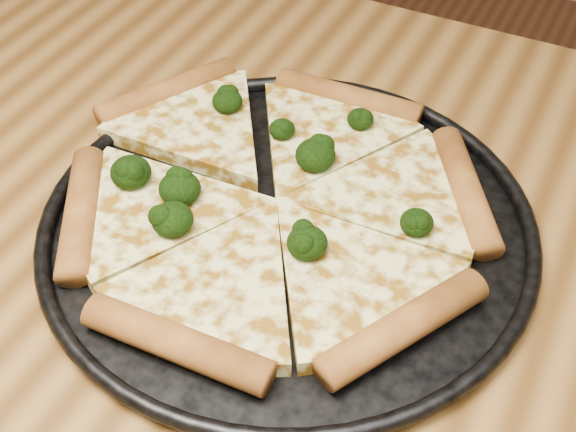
% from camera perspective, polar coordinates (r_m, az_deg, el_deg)
% --- Properties ---
extents(dining_table, '(1.20, 0.90, 0.75)m').
position_cam_1_polar(dining_table, '(0.60, -5.42, -13.60)').
color(dining_table, brown).
rests_on(dining_table, ground).
extents(pizza_pan, '(0.36, 0.36, 0.02)m').
position_cam_1_polar(pizza_pan, '(0.58, 0.00, -0.59)').
color(pizza_pan, black).
rests_on(pizza_pan, dining_table).
extents(pizza, '(0.35, 0.31, 0.02)m').
position_cam_1_polar(pizza, '(0.58, -1.10, 1.31)').
color(pizza, '#F7F297').
rests_on(pizza, pizza_pan).
extents(broccoli_florets, '(0.24, 0.19, 0.02)m').
position_cam_1_polar(broccoli_florets, '(0.59, -3.53, 2.84)').
color(broccoli_florets, black).
rests_on(broccoli_florets, pizza).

